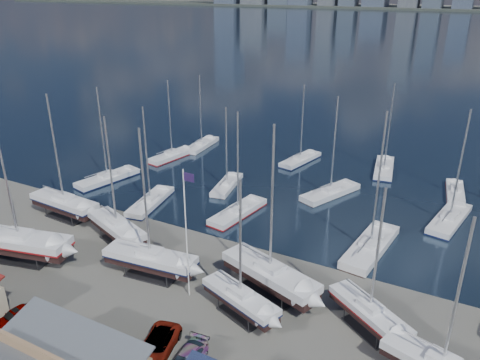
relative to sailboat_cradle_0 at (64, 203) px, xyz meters
The scene contains 26 objects.
ground 22.29m from the sailboat_cradle_0, 13.43° to the right, with size 1400.00×1400.00×0.00m, color #605E59.
water 305.62m from the sailboat_cradle_0, 85.95° to the left, with size 1400.00×600.00×0.40m, color #182738.
far_shore 565.26m from the sailboat_cradle_0, 87.81° to the left, with size 1400.00×80.00×2.20m, color #2D332D.
sailboat_cradle_0 is the anchor object (origin of this frame).
sailboat_cradle_1 10.19m from the sailboat_cradle_0, 70.11° to the right, with size 12.22×5.89×18.81m.
sailboat_cradle_2 10.57m from the sailboat_cradle_0, ahead, with size 9.75×5.75×15.43m.
sailboat_cradle_3 18.91m from the sailboat_cradle_0, 16.52° to the right, with size 10.25×3.83×16.17m.
sailboat_cradle_4 30.36m from the sailboat_cradle_0, ahead, with size 11.11×6.25×17.37m.
sailboat_cradle_5 30.12m from the sailboat_cradle_0, 12.81° to the right, with size 8.64×5.02×13.67m.
sailboat_cradle_6 40.37m from the sailboat_cradle_0, ahead, with size 8.35×6.70×13.86m.
sailboat_moored_0 12.52m from the sailboat_cradle_0, 107.29° to the left, with size 5.13×10.66×15.37m.
sailboat_moored_1 25.14m from the sailboat_cradle_0, 92.16° to the left, with size 4.39×9.87×14.27m.
sailboat_moored_2 32.48m from the sailboat_cradle_0, 89.04° to the left, with size 3.22×9.47×14.06m.
sailboat_moored_3 11.21m from the sailboat_cradle_0, 48.00° to the left, with size 4.36×10.05×14.54m.
sailboat_moored_4 23.08m from the sailboat_cradle_0, 52.97° to the left, with size 3.88×8.85×12.92m.
sailboat_moored_5 39.04m from the sailboat_cradle_0, 59.62° to the left, with size 4.62×9.72×14.01m.
sailboat_moored_6 22.62m from the sailboat_cradle_0, 29.69° to the left, with size 4.21×10.16×14.73m.
sailboat_moored_7 36.58m from the sailboat_cradle_0, 38.73° to the left, with size 6.61×10.34×15.19m.
sailboat_moored_8 49.25m from the sailboat_cradle_0, 47.43° to the left, with size 4.37×10.34×14.98m.
sailboat_moored_9 38.70m from the sailboat_cradle_0, 15.55° to the left, with size 4.43×11.69×17.22m.
sailboat_moored_10 49.73m from the sailboat_cradle_0, 26.21° to the left, with size 4.79×10.81×15.63m.
sailboat_moored_11 54.67m from the sailboat_cradle_0, 35.59° to the left, with size 3.32×8.56×12.47m.
car_a 20.63m from the sailboat_cradle_0, 55.27° to the right, with size 1.59×3.95×1.35m, color gray.
car_b 25.70m from the sailboat_cradle_0, 41.66° to the right, with size 1.69×4.84×1.59m, color gray.
car_c 29.12m from the sailboat_cradle_0, 28.93° to the right, with size 2.57×5.56×1.55m, color gray.
flagpole 25.05m from the sailboat_cradle_0, 14.93° to the right, with size 1.18×0.12×13.39m.
Camera 1 is at (24.10, -42.44, 28.47)m, focal length 35.00 mm.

